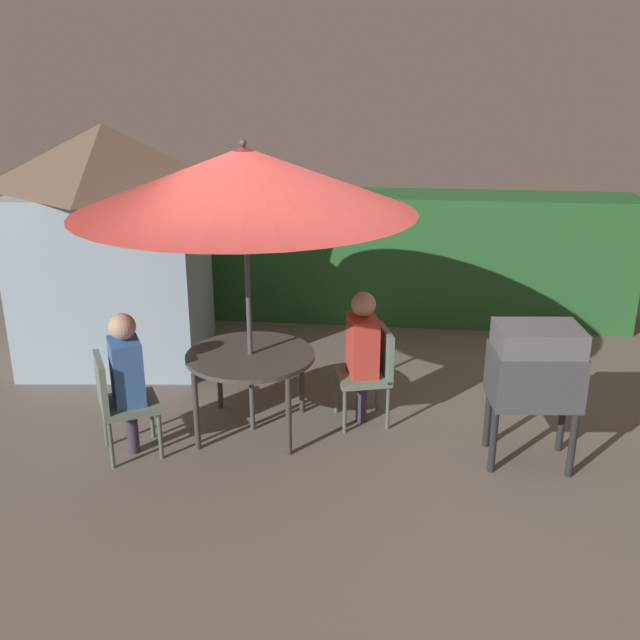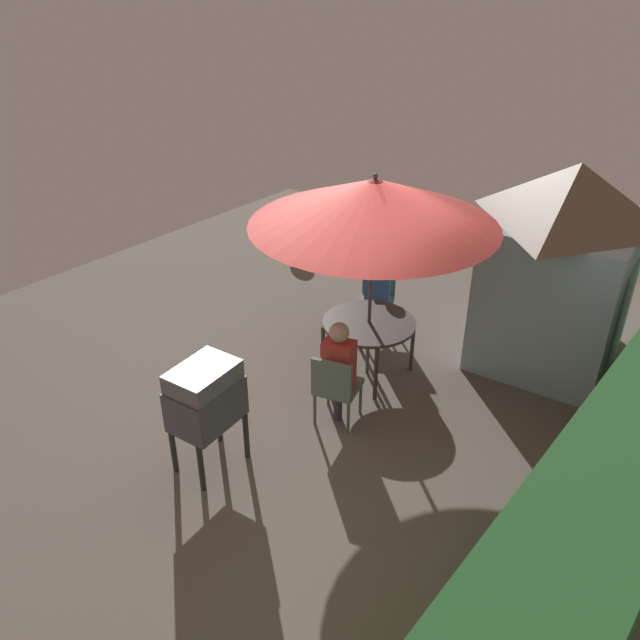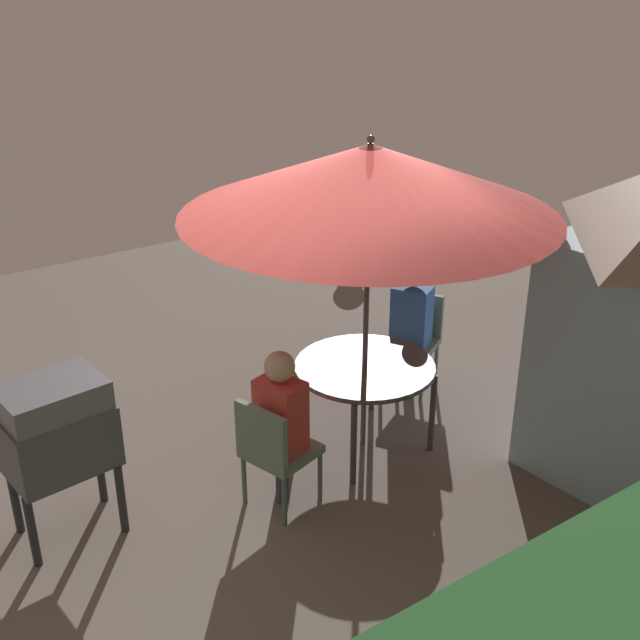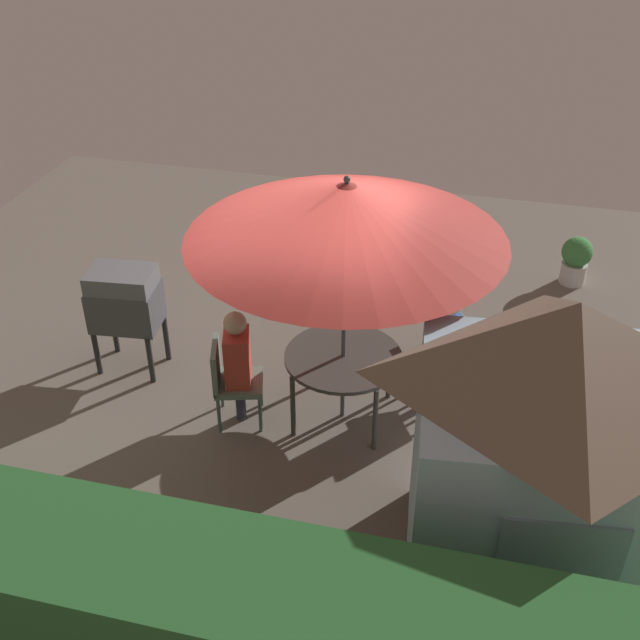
{
  "view_description": "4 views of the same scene",
  "coord_description": "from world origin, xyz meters",
  "px_view_note": "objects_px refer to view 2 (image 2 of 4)",
  "views": [
    {
      "loc": [
        0.67,
        -5.56,
        3.13
      ],
      "look_at": [
        -0.03,
        0.44,
        1.0
      ],
      "focal_mm": 40.25,
      "sensor_mm": 36.0,
      "label": 1
    },
    {
      "loc": [
        5.0,
        4.0,
        4.64
      ],
      "look_at": [
        0.08,
        -0.02,
        1.0
      ],
      "focal_mm": 35.93,
      "sensor_mm": 36.0,
      "label": 2
    },
    {
      "loc": [
        2.88,
        4.67,
        3.76
      ],
      "look_at": [
        -0.37,
        -0.1,
        1.1
      ],
      "focal_mm": 44.69,
      "sensor_mm": 36.0,
      "label": 3
    },
    {
      "loc": [
        -1.86,
        6.16,
        5.18
      ],
      "look_at": [
        -0.32,
        -0.08,
        0.94
      ],
      "focal_mm": 44.1,
      "sensor_mm": 36.0,
      "label": 4
    }
  ],
  "objects_px": {
    "garden_shed": "(562,264)",
    "person_in_red": "(339,361)",
    "chair_near_shed": "(335,385)",
    "person_in_blue": "(378,281)",
    "chair_far_side": "(378,295)",
    "patio_table": "(369,326)",
    "potted_plant_by_shed": "(293,233)",
    "patio_umbrella": "(374,202)",
    "bbq_grill": "(205,398)"
  },
  "relations": [
    {
      "from": "patio_umbrella",
      "to": "potted_plant_by_shed",
      "type": "xyz_separation_m",
      "value": [
        -2.3,
        -3.29,
        -1.92
      ]
    },
    {
      "from": "chair_far_side",
      "to": "potted_plant_by_shed",
      "type": "xyz_separation_m",
      "value": [
        -1.3,
        -2.73,
        -0.18
      ]
    },
    {
      "from": "person_in_red",
      "to": "person_in_blue",
      "type": "height_order",
      "value": "same"
    },
    {
      "from": "chair_near_shed",
      "to": "chair_far_side",
      "type": "relative_size",
      "value": 1.0
    },
    {
      "from": "garden_shed",
      "to": "person_in_red",
      "type": "height_order",
      "value": "garden_shed"
    },
    {
      "from": "patio_table",
      "to": "bbq_grill",
      "type": "xyz_separation_m",
      "value": [
        2.4,
        -0.27,
        0.17
      ]
    },
    {
      "from": "person_in_red",
      "to": "chair_near_shed",
      "type": "bearing_deg",
      "value": 16.37
    },
    {
      "from": "bbq_grill",
      "to": "person_in_blue",
      "type": "distance_m",
      "value": 3.34
    },
    {
      "from": "bbq_grill",
      "to": "person_in_blue",
      "type": "bearing_deg",
      "value": -175.74
    },
    {
      "from": "patio_umbrella",
      "to": "person_in_blue",
      "type": "bearing_deg",
      "value": -150.9
    },
    {
      "from": "chair_near_shed",
      "to": "garden_shed",
      "type": "bearing_deg",
      "value": 156.3
    },
    {
      "from": "garden_shed",
      "to": "patio_umbrella",
      "type": "bearing_deg",
      "value": -40.71
    },
    {
      "from": "chair_near_shed",
      "to": "person_in_blue",
      "type": "distance_m",
      "value": 2.17
    },
    {
      "from": "garden_shed",
      "to": "bbq_grill",
      "type": "bearing_deg",
      "value": -23.62
    },
    {
      "from": "garden_shed",
      "to": "potted_plant_by_shed",
      "type": "bearing_deg",
      "value": -95.5
    },
    {
      "from": "bbq_grill",
      "to": "chair_near_shed",
      "type": "height_order",
      "value": "bbq_grill"
    },
    {
      "from": "patio_table",
      "to": "person_in_red",
      "type": "bearing_deg",
      "value": 16.37
    },
    {
      "from": "chair_near_shed",
      "to": "person_in_blue",
      "type": "relative_size",
      "value": 0.71
    },
    {
      "from": "chair_far_side",
      "to": "person_in_blue",
      "type": "bearing_deg",
      "value": 29.1
    },
    {
      "from": "patio_umbrella",
      "to": "person_in_red",
      "type": "distance_m",
      "value": 1.8
    },
    {
      "from": "chair_far_side",
      "to": "potted_plant_by_shed",
      "type": "distance_m",
      "value": 3.02
    },
    {
      "from": "bbq_grill",
      "to": "chair_far_side",
      "type": "xyz_separation_m",
      "value": [
        -3.4,
        -0.29,
        -0.33
      ]
    },
    {
      "from": "garden_shed",
      "to": "chair_far_side",
      "type": "height_order",
      "value": "garden_shed"
    },
    {
      "from": "patio_umbrella",
      "to": "potted_plant_by_shed",
      "type": "height_order",
      "value": "patio_umbrella"
    },
    {
      "from": "chair_near_shed",
      "to": "person_in_red",
      "type": "bearing_deg",
      "value": -163.63
    },
    {
      "from": "patio_umbrella",
      "to": "person_in_red",
      "type": "relative_size",
      "value": 2.25
    },
    {
      "from": "chair_near_shed",
      "to": "chair_far_side",
      "type": "xyz_separation_m",
      "value": [
        -2.06,
        -0.87,
        0.0
      ]
    },
    {
      "from": "potted_plant_by_shed",
      "to": "person_in_blue",
      "type": "bearing_deg",
      "value": 63.66
    },
    {
      "from": "chair_far_side",
      "to": "person_in_blue",
      "type": "distance_m",
      "value": 0.28
    },
    {
      "from": "chair_near_shed",
      "to": "person_in_red",
      "type": "relative_size",
      "value": 0.71
    },
    {
      "from": "potted_plant_by_shed",
      "to": "person_in_blue",
      "type": "xyz_separation_m",
      "value": [
        1.37,
        2.77,
        0.44
      ]
    },
    {
      "from": "person_in_blue",
      "to": "patio_umbrella",
      "type": "bearing_deg",
      "value": 29.1
    },
    {
      "from": "bbq_grill",
      "to": "chair_near_shed",
      "type": "distance_m",
      "value": 1.5
    },
    {
      "from": "chair_near_shed",
      "to": "chair_far_side",
      "type": "height_order",
      "value": "same"
    },
    {
      "from": "patio_table",
      "to": "person_in_blue",
      "type": "height_order",
      "value": "person_in_blue"
    },
    {
      "from": "bbq_grill",
      "to": "potted_plant_by_shed",
      "type": "relative_size",
      "value": 1.88
    },
    {
      "from": "bbq_grill",
      "to": "chair_near_shed",
      "type": "bearing_deg",
      "value": 156.54
    },
    {
      "from": "patio_umbrella",
      "to": "person_in_blue",
      "type": "relative_size",
      "value": 2.25
    },
    {
      "from": "person_in_red",
      "to": "person_in_blue",
      "type": "distance_m",
      "value": 2.07
    },
    {
      "from": "person_in_red",
      "to": "potted_plant_by_shed",
      "type": "bearing_deg",
      "value": -132.53
    },
    {
      "from": "bbq_grill",
      "to": "patio_table",
      "type": "bearing_deg",
      "value": 173.54
    },
    {
      "from": "patio_table",
      "to": "person_in_blue",
      "type": "bearing_deg",
      "value": -150.9
    },
    {
      "from": "patio_table",
      "to": "patio_umbrella",
      "type": "xyz_separation_m",
      "value": [
        0.0,
        -0.0,
        1.58
      ]
    },
    {
      "from": "garden_shed",
      "to": "bbq_grill",
      "type": "xyz_separation_m",
      "value": [
        4.23,
        -1.85,
        -0.47
      ]
    },
    {
      "from": "patio_table",
      "to": "bbq_grill",
      "type": "height_order",
      "value": "bbq_grill"
    },
    {
      "from": "chair_near_shed",
      "to": "potted_plant_by_shed",
      "type": "relative_size",
      "value": 1.41
    },
    {
      "from": "patio_table",
      "to": "chair_near_shed",
      "type": "distance_m",
      "value": 1.11
    },
    {
      "from": "patio_table",
      "to": "potted_plant_by_shed",
      "type": "relative_size",
      "value": 1.79
    },
    {
      "from": "chair_far_side",
      "to": "patio_table",
      "type": "bearing_deg",
      "value": 29.1
    },
    {
      "from": "patio_table",
      "to": "potted_plant_by_shed",
      "type": "height_order",
      "value": "patio_table"
    }
  ]
}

